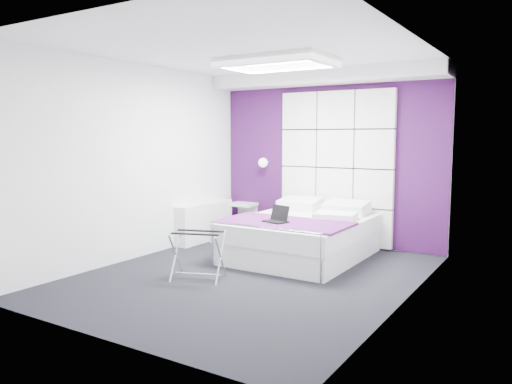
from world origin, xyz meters
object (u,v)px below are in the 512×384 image
radiator (205,222)px  nightstand (243,204)px  bed (302,236)px  luggage_rack (198,255)px  laptop (277,218)px  wall_lamp (264,162)px

radiator → nightstand: (0.25, 0.72, 0.21)m
bed → luggage_rack: bed is taller
radiator → laptop: 1.90m
laptop → radiator: bearing=174.6°
bed → laptop: (-0.06, -0.57, 0.32)m
bed → luggage_rack: (-0.54, -1.57, -0.02)m
nightstand → luggage_rack: size_ratio=0.75×
radiator → luggage_rack: radiator is taller
nightstand → bed: bearing=-29.8°
nightstand → luggage_rack: 2.66m
radiator → luggage_rack: (1.25, -1.73, -0.02)m
luggage_rack → laptop: 1.16m
laptop → wall_lamp: bearing=143.6°
radiator → bed: (1.79, -0.16, -0.00)m
luggage_rack → radiator: bearing=105.7°
radiator → nightstand: size_ratio=2.85×
wall_lamp → radiator: wall_lamp is taller
wall_lamp → nightstand: (-0.39, -0.04, -0.71)m
bed → laptop: bearing=-96.3°
nightstand → luggage_rack: bearing=-67.9°
nightstand → laptop: laptop is taller
bed → luggage_rack: bearing=-108.9°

